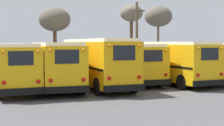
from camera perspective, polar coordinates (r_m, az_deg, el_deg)
ground_plane at (r=25.62m, az=-0.38°, el=-3.51°), size 160.00×160.00×0.00m
school_bus_0 at (r=23.11m, az=-16.57°, el=-0.25°), size 2.81×10.01×3.03m
school_bus_1 at (r=23.54m, az=-9.59°, el=-0.02°), size 2.94×10.31×3.09m
school_bus_2 at (r=24.08m, az=-2.79°, el=0.39°), size 2.51×10.85×3.34m
school_bus_3 at (r=26.70m, az=1.96°, el=0.28°), size 2.63×10.10×2.99m
school_bus_4 at (r=26.61m, az=8.91°, el=0.42°), size 3.11×10.49×3.15m
school_bus_5 at (r=28.43m, az=13.61°, el=0.41°), size 2.85×10.30×3.01m
utility_pole at (r=36.42m, az=4.14°, el=4.56°), size 1.80×0.28×7.34m
bare_tree_1 at (r=42.12m, az=7.71°, el=7.62°), size 3.35×3.35×7.51m
bare_tree_2 at (r=43.82m, az=3.24°, el=8.01°), size 2.88×2.88×7.90m
bare_tree_3 at (r=37.52m, az=-9.51°, el=7.03°), size 3.39×3.39×6.85m
fence_line at (r=32.67m, az=-4.90°, el=-0.29°), size 22.42×0.06×1.42m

